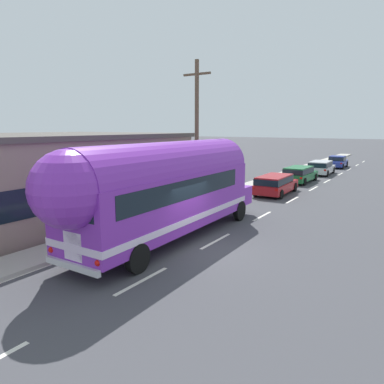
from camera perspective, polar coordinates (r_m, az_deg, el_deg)
ground_plane at (r=13.98m, az=1.45°, el=-9.22°), size 300.00×300.00×0.00m
lane_markings at (r=26.05m, az=11.52°, el=-0.18°), size 3.67×80.00×0.01m
sidewalk_slab at (r=24.49m, az=4.99°, el=-0.51°), size 1.80×90.00×0.15m
roadside_building at (r=21.25m, az=-25.34°, el=2.59°), size 11.12×16.81×4.34m
utility_pole at (r=21.09m, az=0.77°, el=9.67°), size 1.80×0.24×8.50m
painted_bus at (r=14.29m, az=-4.70°, el=0.73°), size 2.78×12.43×4.12m
car_lead at (r=25.66m, az=13.28°, el=1.39°), size 2.10×4.83×1.37m
car_second at (r=31.79m, az=16.94°, el=2.90°), size 1.99×4.78×1.37m
car_third at (r=37.86m, az=20.09°, el=3.85°), size 2.11×4.58×1.37m
car_fourth at (r=45.36m, az=22.43°, el=4.61°), size 2.03×4.45×1.37m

